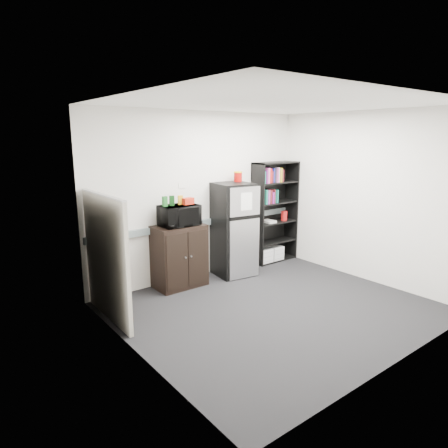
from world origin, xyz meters
The scene contains 18 objects.
floor centered at (0.00, 0.00, 0.00)m, with size 4.00×4.00×0.00m, color black.
wall_back centered at (0.00, 1.75, 1.35)m, with size 4.00×0.02×2.70m, color white.
wall_right centered at (2.00, 0.00, 1.35)m, with size 0.02×3.50×2.70m, color white.
wall_left centered at (-2.00, 0.00, 1.35)m, with size 0.02×3.50×2.70m, color white.
ceiling centered at (0.00, 0.00, 2.70)m, with size 4.00×3.50×0.02m, color white.
electrical_raceway centered at (0.00, 1.72, 0.90)m, with size 3.92×0.05×0.10m, color gray.
wall_note centered at (-0.35, 1.74, 1.55)m, with size 0.14×0.00×0.10m, color white.
bookshelf centered at (1.51, 1.57, 0.97)m, with size 0.90×0.34×1.85m.
cubicle_partition centered at (-1.90, 1.08, 0.81)m, with size 0.06×1.30×1.62m.
cabinet centered at (-0.58, 1.50, 0.49)m, with size 0.78×0.52×0.97m.
microwave centered at (-0.58, 1.48, 1.13)m, with size 0.57×0.39×0.32m, color black.
snack_box_a centered at (-0.80, 1.52, 1.36)m, with size 0.07×0.05×0.15m, color #1A5B1F.
snack_box_b centered at (-0.68, 1.52, 1.36)m, with size 0.07×0.05×0.15m, color #0C360F.
snack_box_c centered at (-0.53, 1.52, 1.36)m, with size 0.07×0.05×0.14m, color gold.
snack_bag centered at (-0.43, 1.47, 1.34)m, with size 0.18×0.10×0.10m, color red.
refrigerator centered at (0.43, 1.42, 0.78)m, with size 0.66×0.69×1.56m.
coffee_can centered at (0.63, 1.55, 1.65)m, with size 0.14×0.14×0.19m.
framed_poster centered at (-1.77, 1.16, 0.45)m, with size 0.14×0.70×0.90m.
Camera 1 is at (-3.66, -3.61, 2.30)m, focal length 32.00 mm.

